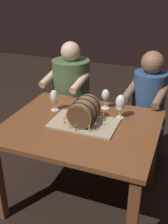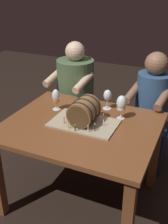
% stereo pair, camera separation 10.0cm
% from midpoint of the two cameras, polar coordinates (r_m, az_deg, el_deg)
% --- Properties ---
extents(ground_plane, '(8.00, 8.00, 0.00)m').
position_cam_midpoint_polar(ground_plane, '(2.56, -1.72, -17.11)').
color(ground_plane, black).
extents(dining_table, '(1.15, 0.95, 0.73)m').
position_cam_midpoint_polar(dining_table, '(2.18, -1.93, -5.19)').
color(dining_table, brown).
rests_on(dining_table, ground).
extents(barrel_cake, '(0.50, 0.32, 0.21)m').
position_cam_midpoint_polar(barrel_cake, '(2.09, -1.37, -0.22)').
color(barrel_cake, tan).
rests_on(barrel_cake, dining_table).
extents(wine_glass_white, '(0.08, 0.08, 0.20)m').
position_cam_midpoint_polar(wine_glass_white, '(2.18, 6.18, 1.83)').
color(wine_glass_white, white).
rests_on(wine_glass_white, dining_table).
extents(wine_glass_empty, '(0.07, 0.07, 0.17)m').
position_cam_midpoint_polar(wine_glass_empty, '(2.33, 3.22, 3.38)').
color(wine_glass_empty, white).
rests_on(wine_glass_empty, dining_table).
extents(wine_glass_amber, '(0.07, 0.07, 0.18)m').
position_cam_midpoint_polar(wine_glass_amber, '(2.31, -7.36, 2.96)').
color(wine_glass_amber, white).
rests_on(wine_glass_amber, dining_table).
extents(person_seated_left, '(0.43, 0.51, 1.18)m').
position_cam_midpoint_polar(person_seated_left, '(2.93, -3.55, 2.24)').
color(person_seated_left, '#2A3A24').
rests_on(person_seated_left, ground).
extents(person_seated_right, '(0.38, 0.48, 1.16)m').
position_cam_midpoint_polar(person_seated_right, '(2.74, 11.61, -1.08)').
color(person_seated_right, '#1B2D46').
rests_on(person_seated_right, ground).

